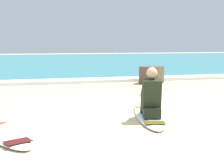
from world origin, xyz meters
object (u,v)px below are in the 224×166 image
object	(u,v)px
surfboard_main	(149,115)
surfboard_spare_near	(3,134)
shoreline_rock	(152,75)
surfer_seated	(151,98)

from	to	relation	value
surfboard_main	surfboard_spare_near	size ratio (longest dim) A/B	1.21
surfboard_main	shoreline_rock	xyz separation A→B (m)	(2.01, 4.93, 0.28)
surfer_seated	surfboard_spare_near	xyz separation A→B (m)	(-2.67, -0.40, -0.40)
surfer_seated	surfboard_main	bearing A→B (deg)	77.38
surfboard_main	surfer_seated	distance (m)	0.48
surfboard_spare_near	surfboard_main	bearing A→B (deg)	13.70
surfboard_spare_near	shoreline_rock	world-z (taller)	shoreline_rock
shoreline_rock	surfer_seated	bearing A→B (deg)	-111.71
surfboard_main	surfboard_spare_near	xyz separation A→B (m)	(-2.72, -0.66, 0.00)
surfboard_main	surfer_seated	bearing A→B (deg)	-102.62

